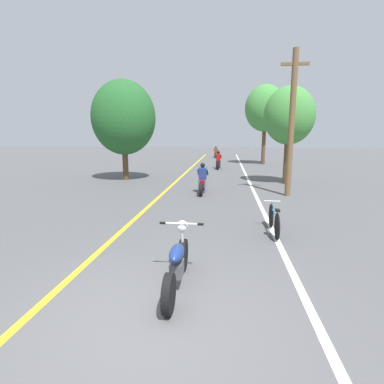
{
  "coord_description": "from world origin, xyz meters",
  "views": [
    {
      "loc": [
        1.08,
        -3.72,
        2.56
      ],
      "look_at": [
        0.09,
        4.91,
        0.9
      ],
      "focal_mm": 28.0,
      "sensor_mm": 36.0,
      "label": 1
    }
  ],
  "objects_px": {
    "utility_pole": "(292,123)",
    "motorcycle_rider_lead": "(203,182)",
    "roadside_tree_left": "(124,118)",
    "motorcycle_rider_far": "(216,153)",
    "roadside_tree_right_near": "(289,116)",
    "motorcycle_rider_mid": "(218,162)",
    "motorcycle_foreground": "(177,262)",
    "roadside_tree_right_far": "(265,108)",
    "bicycle_parked": "(274,220)"
  },
  "relations": [
    {
      "from": "roadside_tree_right_near",
      "to": "roadside_tree_left",
      "type": "height_order",
      "value": "roadside_tree_left"
    },
    {
      "from": "roadside_tree_left",
      "to": "motorcycle_foreground",
      "type": "xyz_separation_m",
      "value": [
        5.02,
        -12.06,
        -3.07
      ]
    },
    {
      "from": "roadside_tree_right_far",
      "to": "motorcycle_foreground",
      "type": "bearing_deg",
      "value": -100.11
    },
    {
      "from": "motorcycle_rider_mid",
      "to": "motorcycle_foreground",
      "type": "bearing_deg",
      "value": -90.51
    },
    {
      "from": "utility_pole",
      "to": "roadside_tree_right_far",
      "type": "bearing_deg",
      "value": 87.58
    },
    {
      "from": "bicycle_parked",
      "to": "roadside_tree_right_near",
      "type": "bearing_deg",
      "value": 77.49
    },
    {
      "from": "roadside_tree_right_near",
      "to": "roadside_tree_right_far",
      "type": "height_order",
      "value": "roadside_tree_right_far"
    },
    {
      "from": "motorcycle_foreground",
      "to": "motorcycle_rider_mid",
      "type": "xyz_separation_m",
      "value": [
        0.17,
        18.53,
        0.08
      ]
    },
    {
      "from": "roadside_tree_right_near",
      "to": "motorcycle_rider_mid",
      "type": "bearing_deg",
      "value": 118.64
    },
    {
      "from": "roadside_tree_right_near",
      "to": "roadside_tree_right_far",
      "type": "distance_m",
      "value": 11.03
    },
    {
      "from": "roadside_tree_left",
      "to": "motorcycle_rider_lead",
      "type": "height_order",
      "value": "roadside_tree_left"
    },
    {
      "from": "roadside_tree_right_far",
      "to": "roadside_tree_left",
      "type": "relative_size",
      "value": 1.22
    },
    {
      "from": "motorcycle_foreground",
      "to": "motorcycle_rider_far",
      "type": "distance_m",
      "value": 30.16
    },
    {
      "from": "motorcycle_foreground",
      "to": "motorcycle_rider_mid",
      "type": "bearing_deg",
      "value": 89.49
    },
    {
      "from": "motorcycle_rider_lead",
      "to": "roadside_tree_left",
      "type": "bearing_deg",
      "value": 143.02
    },
    {
      "from": "motorcycle_rider_lead",
      "to": "motorcycle_foreground",
      "type": "bearing_deg",
      "value": -88.3
    },
    {
      "from": "utility_pole",
      "to": "motorcycle_rider_far",
      "type": "distance_m",
      "value": 22.35
    },
    {
      "from": "motorcycle_rider_lead",
      "to": "motorcycle_rider_mid",
      "type": "bearing_deg",
      "value": 87.63
    },
    {
      "from": "roadside_tree_right_near",
      "to": "motorcycle_foreground",
      "type": "distance_m",
      "value": 12.63
    },
    {
      "from": "utility_pole",
      "to": "roadside_tree_right_far",
      "type": "distance_m",
      "value": 14.38
    },
    {
      "from": "roadside_tree_right_near",
      "to": "motorcycle_rider_lead",
      "type": "relative_size",
      "value": 2.46
    },
    {
      "from": "utility_pole",
      "to": "roadside_tree_left",
      "type": "height_order",
      "value": "utility_pole"
    },
    {
      "from": "utility_pole",
      "to": "roadside_tree_right_near",
      "type": "distance_m",
      "value": 3.39
    },
    {
      "from": "roadside_tree_right_far",
      "to": "motorcycle_rider_mid",
      "type": "relative_size",
      "value": 3.28
    },
    {
      "from": "motorcycle_rider_lead",
      "to": "motorcycle_rider_far",
      "type": "xyz_separation_m",
      "value": [
        -0.2,
        21.68,
        -0.0
      ]
    },
    {
      "from": "roadside_tree_left",
      "to": "bicycle_parked",
      "type": "height_order",
      "value": "roadside_tree_left"
    },
    {
      "from": "roadside_tree_right_near",
      "to": "motorcycle_rider_far",
      "type": "xyz_separation_m",
      "value": [
        -4.4,
        18.56,
        -3.01
      ]
    },
    {
      "from": "roadside_tree_right_far",
      "to": "motorcycle_rider_lead",
      "type": "xyz_separation_m",
      "value": [
        -4.27,
        -14.08,
        -4.3
      ]
    },
    {
      "from": "utility_pole",
      "to": "motorcycle_rider_far",
      "type": "relative_size",
      "value": 3.07
    },
    {
      "from": "utility_pole",
      "to": "roadside_tree_left",
      "type": "relative_size",
      "value": 1.06
    },
    {
      "from": "roadside_tree_right_far",
      "to": "motorcycle_rider_lead",
      "type": "height_order",
      "value": "roadside_tree_right_far"
    },
    {
      "from": "motorcycle_rider_lead",
      "to": "motorcycle_rider_far",
      "type": "bearing_deg",
      "value": 90.53
    },
    {
      "from": "motorcycle_rider_far",
      "to": "bicycle_parked",
      "type": "bearing_deg",
      "value": -84.67
    },
    {
      "from": "motorcycle_rider_mid",
      "to": "roadside_tree_right_far",
      "type": "bearing_deg",
      "value": 46.19
    },
    {
      "from": "roadside_tree_right_far",
      "to": "motorcycle_foreground",
      "type": "relative_size",
      "value": 3.32
    },
    {
      "from": "motorcycle_rider_lead",
      "to": "bicycle_parked",
      "type": "bearing_deg",
      "value": -66.53
    },
    {
      "from": "roadside_tree_right_near",
      "to": "motorcycle_rider_far",
      "type": "relative_size",
      "value": 2.6
    },
    {
      "from": "roadside_tree_right_far",
      "to": "bicycle_parked",
      "type": "height_order",
      "value": "roadside_tree_right_far"
    },
    {
      "from": "utility_pole",
      "to": "motorcycle_rider_lead",
      "type": "distance_m",
      "value": 4.47
    },
    {
      "from": "roadside_tree_right_near",
      "to": "roadside_tree_right_far",
      "type": "bearing_deg",
      "value": 89.64
    },
    {
      "from": "motorcycle_rider_lead",
      "to": "motorcycle_rider_far",
      "type": "relative_size",
      "value": 1.06
    },
    {
      "from": "roadside_tree_left",
      "to": "utility_pole",
      "type": "bearing_deg",
      "value": -24.11
    },
    {
      "from": "roadside_tree_right_near",
      "to": "roadside_tree_left",
      "type": "relative_size",
      "value": 0.9
    },
    {
      "from": "motorcycle_foreground",
      "to": "motorcycle_rider_lead",
      "type": "xyz_separation_m",
      "value": [
        -0.25,
        8.47,
        0.07
      ]
    },
    {
      "from": "motorcycle_foreground",
      "to": "motorcycle_rider_mid",
      "type": "relative_size",
      "value": 0.99
    },
    {
      "from": "utility_pole",
      "to": "bicycle_parked",
      "type": "height_order",
      "value": "utility_pole"
    },
    {
      "from": "utility_pole",
      "to": "roadside_tree_right_far",
      "type": "xyz_separation_m",
      "value": [
        0.6,
        14.26,
        1.76
      ]
    },
    {
      "from": "roadside_tree_right_far",
      "to": "bicycle_parked",
      "type": "relative_size",
      "value": 4.02
    },
    {
      "from": "roadside_tree_left",
      "to": "bicycle_parked",
      "type": "distance_m",
      "value": 11.83
    },
    {
      "from": "motorcycle_rider_far",
      "to": "roadside_tree_right_far",
      "type": "bearing_deg",
      "value": -59.55
    }
  ]
}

